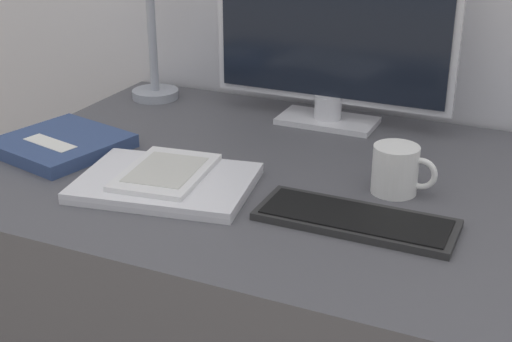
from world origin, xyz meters
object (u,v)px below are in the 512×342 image
at_px(keyboard, 356,219).
at_px(coffee_mug, 397,170).
at_px(monitor, 332,16).
at_px(laptop, 166,183).
at_px(ereader, 166,172).
at_px(notebook, 61,144).

distance_m(keyboard, coffee_mug, 0.14).
bearing_deg(keyboard, coffee_mug, 78.97).
relative_size(monitor, keyboard, 1.67).
height_order(laptop, ereader, ereader).
height_order(keyboard, notebook, notebook).
bearing_deg(keyboard, ereader, 179.28).
relative_size(laptop, ereader, 1.56).
height_order(monitor, notebook, monitor).
bearing_deg(laptop, keyboard, 1.28).
xyz_separation_m(ereader, coffee_mug, (0.37, 0.13, 0.02)).
xyz_separation_m(monitor, laptop, (-0.14, -0.43, -0.22)).
xyz_separation_m(laptop, coffee_mug, (0.36, 0.15, 0.03)).
distance_m(laptop, ereader, 0.02).
bearing_deg(laptop, coffee_mug, 21.84).
height_order(keyboard, coffee_mug, coffee_mug).
relative_size(ereader, coffee_mug, 1.90).
bearing_deg(monitor, laptop, -108.30).
relative_size(monitor, laptop, 1.59).
bearing_deg(coffee_mug, laptop, -158.16).
distance_m(monitor, laptop, 0.51).
bearing_deg(keyboard, laptop, -178.72).
xyz_separation_m(keyboard, ereader, (-0.34, 0.00, 0.02)).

